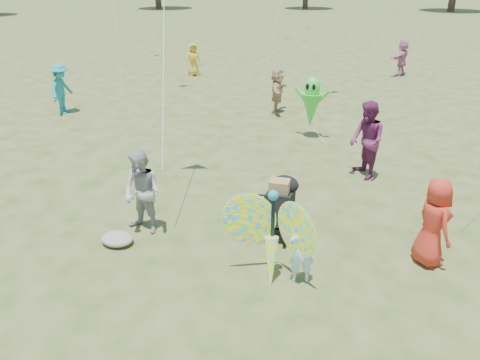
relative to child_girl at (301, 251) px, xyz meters
name	(u,v)px	position (x,y,z in m)	size (l,w,h in m)	color
ground	(213,283)	(-1.22, -0.60, -0.54)	(160.00, 160.00, 0.00)	#51592B
child_girl	(301,251)	(0.00, 0.00, 0.00)	(0.40, 0.26, 1.09)	#AEE5F6
adult_man	(142,193)	(-3.08, 0.32, 0.24)	(0.76, 0.59, 1.57)	#9D9CA2
grey_bag	(117,239)	(-3.29, -0.26, -0.45)	(0.59, 0.49, 0.19)	gray
crowd_a	(434,222)	(1.78, 1.36, 0.21)	(0.73, 0.48, 1.50)	red
crowd_d	(277,91)	(-3.49, 8.67, 0.20)	(1.38, 0.44, 1.49)	tan
crowd_e	(367,140)	(0.16, 4.46, 0.35)	(0.87, 0.68, 1.79)	#66224F
crowd_g	(193,60)	(-8.97, 12.81, 0.17)	(0.70, 0.45, 1.43)	gold
crowd_i	(62,89)	(-10.02, 5.76, 0.28)	(1.06, 0.61, 1.64)	teal
crowd_j	(402,58)	(-0.39, 16.56, 0.25)	(1.48, 0.47, 1.59)	#C771A9
jogging_stroller	(281,202)	(-0.78, 1.28, 0.07)	(0.60, 1.09, 1.09)	black
butterfly_kite	(272,236)	(-0.45, -0.09, 0.21)	(1.74, 0.75, 1.71)	orange
alien_kite	(311,104)	(-1.78, 6.69, 0.43)	(1.12, 0.69, 1.74)	#34E139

